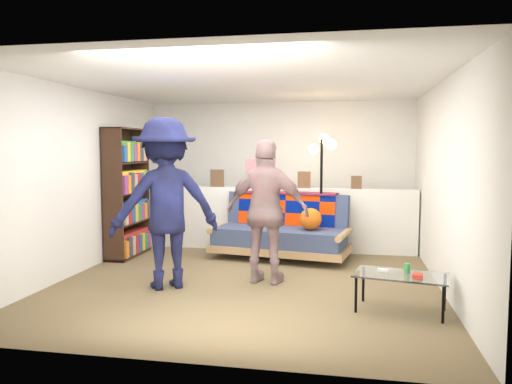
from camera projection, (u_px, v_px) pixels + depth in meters
ground at (250, 279)px, 6.21m from camera, size 5.00×5.00×0.00m
room_shell at (257, 144)px, 6.52m from camera, size 4.60×5.05×2.45m
half_wall_ledge at (272, 219)px, 7.92m from camera, size 4.45×0.15×1.00m
ledge_decor at (258, 176)px, 7.89m from camera, size 2.97×0.02×0.45m
futon_sofa at (283, 231)px, 7.37m from camera, size 2.10×1.24×0.85m
bookshelf at (127, 197)px, 7.47m from camera, size 0.32×0.96×1.92m
coffee_table at (402, 277)px, 4.92m from camera, size 0.98×0.66×0.47m
floor_lamp at (322, 170)px, 7.37m from camera, size 0.41×0.33×1.83m
person_left at (166, 203)px, 5.76m from camera, size 1.47×1.31×1.97m
person_right at (267, 212)px, 5.95m from camera, size 1.06×0.55×1.73m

